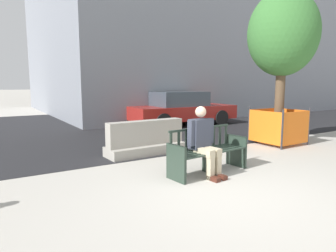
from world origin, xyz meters
TOP-DOWN VIEW (x-y plane):
  - ground_plane at (0.00, 0.00)m, footprint 200.00×200.00m
  - street_asphalt at (0.00, 8.70)m, footprint 120.00×12.00m
  - street_bench at (0.33, 1.12)m, footprint 1.73×0.68m
  - seated_person at (0.15, 1.04)m, footprint 0.59×0.75m
  - jersey_barrier_centre at (0.04, 3.16)m, footprint 2.02×0.75m
  - street_tree at (3.90, 2.28)m, footprint 1.94×1.94m
  - construction_fence at (3.90, 2.28)m, footprint 1.21×1.21m
  - car_sedan_mid at (3.79, 7.05)m, footprint 4.54×2.04m

SIDE VIEW (x-z plane):
  - ground_plane at x=0.00m, z-range 0.00..0.00m
  - street_asphalt at x=0.00m, z-range 0.00..0.01m
  - jersey_barrier_centre at x=0.04m, z-range -0.08..0.76m
  - street_bench at x=0.33m, z-range -0.04..0.84m
  - construction_fence at x=3.90m, z-range 0.00..1.07m
  - seated_person at x=0.15m, z-range 0.03..1.35m
  - car_sedan_mid at x=3.79m, z-range -0.01..1.40m
  - street_tree at x=3.90m, z-range 0.94..5.23m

